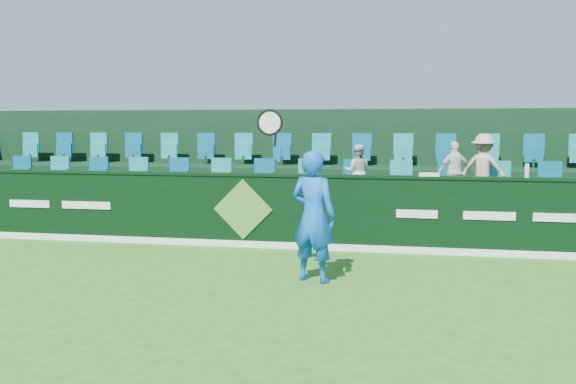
% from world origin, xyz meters
% --- Properties ---
extents(ground, '(60.00, 60.00, 0.00)m').
position_xyz_m(ground, '(0.00, 0.00, 0.00)').
color(ground, '#256818').
rests_on(ground, ground).
extents(sponsor_hoarding, '(16.00, 0.25, 1.35)m').
position_xyz_m(sponsor_hoarding, '(0.00, 4.00, 0.67)').
color(sponsor_hoarding, black).
rests_on(sponsor_hoarding, ground).
extents(stand_tier_front, '(16.00, 2.00, 0.80)m').
position_xyz_m(stand_tier_front, '(0.00, 5.10, 0.40)').
color(stand_tier_front, black).
rests_on(stand_tier_front, ground).
extents(stand_tier_back, '(16.00, 1.80, 1.30)m').
position_xyz_m(stand_tier_back, '(0.00, 7.00, 0.65)').
color(stand_tier_back, black).
rests_on(stand_tier_back, ground).
extents(stand_rear, '(16.00, 4.10, 2.60)m').
position_xyz_m(stand_rear, '(0.00, 7.44, 1.22)').
color(stand_rear, black).
rests_on(stand_rear, ground).
extents(seat_row_front, '(13.50, 0.50, 0.60)m').
position_xyz_m(seat_row_front, '(0.00, 5.50, 1.10)').
color(seat_row_front, teal).
rests_on(seat_row_front, stand_tier_front).
extents(seat_row_back, '(13.50, 0.50, 0.60)m').
position_xyz_m(seat_row_back, '(0.00, 7.30, 1.60)').
color(seat_row_back, teal).
rests_on(seat_row_back, stand_tier_back).
extents(tennis_player, '(1.21, 0.65, 2.47)m').
position_xyz_m(tennis_player, '(1.65, 1.61, 0.95)').
color(tennis_player, blue).
rests_on(tennis_player, ground).
extents(spectator_left, '(0.52, 0.41, 1.05)m').
position_xyz_m(spectator_left, '(1.96, 5.12, 1.33)').
color(spectator_left, beige).
rests_on(spectator_left, stand_tier_front).
extents(spectator_middle, '(0.71, 0.52, 1.12)m').
position_xyz_m(spectator_middle, '(3.79, 5.12, 1.36)').
color(spectator_middle, white).
rests_on(spectator_middle, stand_tier_front).
extents(spectator_right, '(0.91, 0.68, 1.26)m').
position_xyz_m(spectator_right, '(4.30, 5.12, 1.43)').
color(spectator_right, tan).
rests_on(spectator_right, stand_tier_front).
extents(towel, '(0.34, 0.22, 0.05)m').
position_xyz_m(towel, '(3.29, 4.00, 1.38)').
color(towel, silver).
rests_on(towel, sponsor_hoarding).
extents(drinks_bottle, '(0.07, 0.07, 0.23)m').
position_xyz_m(drinks_bottle, '(4.90, 4.00, 1.47)').
color(drinks_bottle, silver).
rests_on(drinks_bottle, sponsor_hoarding).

